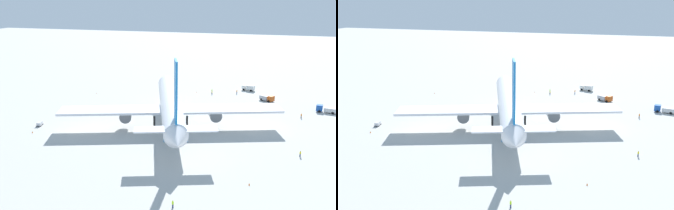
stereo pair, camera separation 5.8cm
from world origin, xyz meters
The scene contains 16 objects.
ground_plane centered at (0.00, 0.00, 0.00)m, with size 600.00×600.00×0.00m, color #B2B2AD.
airliner centered at (-1.22, -0.43, 7.26)m, with size 67.08×69.67×26.37m.
service_truck_0 centered at (38.51, -30.12, 1.34)m, with size 5.38×6.14×2.54m.
service_truck_1 centered at (28.79, -51.17, 1.31)m, with size 3.71×7.31×2.60m.
service_truck_2 centered at (53.83, -21.75, 1.43)m, with size 3.83×5.91×2.56m.
baggage_cart_1 centered at (-11.89, 41.43, 0.69)m, with size 3.41×2.02×1.25m.
ground_worker_0 centered at (42.51, -7.03, 0.83)m, with size 0.42×0.42×1.65m.
ground_worker_1 centered at (-14.19, -39.82, 0.84)m, with size 0.56×0.56×1.66m.
ground_worker_2 centered at (46.62, -17.24, 0.91)m, with size 0.56×0.56×1.78m.
ground_worker_3 centered at (45.69, -6.47, 0.85)m, with size 0.56×0.56×1.68m.
ground_worker_4 centered at (19.60, -42.10, 0.88)m, with size 0.41×0.41×1.74m.
ground_worker_5 centered at (-47.12, -13.45, 0.89)m, with size 0.57×0.57×1.74m.
traffic_cone_0 centered at (43.84, -0.11, 0.28)m, with size 0.36×0.36×0.55m, color orange.
traffic_cone_1 centered at (-18.25, 39.73, 0.28)m, with size 0.36×0.36×0.55m, color orange.
traffic_cone_2 centered at (-33.50, -27.79, 0.28)m, with size 0.36×0.36×0.55m, color orange.
traffic_cone_3 centered at (30.41, 41.82, 0.28)m, with size 0.36×0.36×0.55m, color orange.
Camera 2 is at (-110.37, -30.28, 41.57)m, focal length 39.37 mm.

